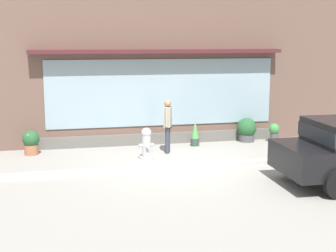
{
  "coord_description": "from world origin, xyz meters",
  "views": [
    {
      "loc": [
        -3.12,
        -12.01,
        3.34
      ],
      "look_at": [
        -0.1,
        1.2,
        0.91
      ],
      "focal_mm": 51.01,
      "sensor_mm": 36.0,
      "label": 1
    }
  ],
  "objects_px": {
    "potted_plant_window_right": "(247,130)",
    "potted_plant_by_entrance": "(274,131)",
    "pedestrian_with_handbag": "(168,122)",
    "potted_plant_window_left": "(31,142)",
    "fire_hydrant": "(146,143)",
    "potted_plant_window_center": "(195,134)"
  },
  "relations": [
    {
      "from": "pedestrian_with_handbag",
      "to": "potted_plant_window_right",
      "type": "distance_m",
      "value": 3.16
    },
    {
      "from": "fire_hydrant",
      "to": "potted_plant_by_entrance",
      "type": "relative_size",
      "value": 1.44
    },
    {
      "from": "potted_plant_by_entrance",
      "to": "potted_plant_window_right",
      "type": "bearing_deg",
      "value": 159.27
    },
    {
      "from": "fire_hydrant",
      "to": "potted_plant_window_right",
      "type": "height_order",
      "value": "fire_hydrant"
    },
    {
      "from": "potted_plant_window_right",
      "to": "potted_plant_by_entrance",
      "type": "relative_size",
      "value": 1.26
    },
    {
      "from": "potted_plant_window_right",
      "to": "potted_plant_window_left",
      "type": "relative_size",
      "value": 1.09
    },
    {
      "from": "potted_plant_window_center",
      "to": "potted_plant_window_left",
      "type": "xyz_separation_m",
      "value": [
        -5.07,
        -0.1,
        -0.0
      ]
    },
    {
      "from": "potted_plant_window_left",
      "to": "pedestrian_with_handbag",
      "type": "bearing_deg",
      "value": -9.25
    },
    {
      "from": "pedestrian_with_handbag",
      "to": "potted_plant_by_entrance",
      "type": "xyz_separation_m",
      "value": [
        3.78,
        0.69,
        -0.58
      ]
    },
    {
      "from": "potted_plant_window_right",
      "to": "potted_plant_window_left",
      "type": "height_order",
      "value": "potted_plant_window_right"
    },
    {
      "from": "fire_hydrant",
      "to": "pedestrian_with_handbag",
      "type": "relative_size",
      "value": 0.56
    },
    {
      "from": "pedestrian_with_handbag",
      "to": "potted_plant_by_entrance",
      "type": "bearing_deg",
      "value": -58.25
    },
    {
      "from": "pedestrian_with_handbag",
      "to": "potted_plant_by_entrance",
      "type": "distance_m",
      "value": 3.89
    },
    {
      "from": "fire_hydrant",
      "to": "pedestrian_with_handbag",
      "type": "bearing_deg",
      "value": 38.36
    },
    {
      "from": "fire_hydrant",
      "to": "pedestrian_with_handbag",
      "type": "height_order",
      "value": "pedestrian_with_handbag"
    },
    {
      "from": "fire_hydrant",
      "to": "potted_plant_window_right",
      "type": "bearing_deg",
      "value": 23.59
    },
    {
      "from": "potted_plant_window_right",
      "to": "potted_plant_by_entrance",
      "type": "distance_m",
      "value": 0.9
    },
    {
      "from": "potted_plant_window_left",
      "to": "fire_hydrant",
      "type": "bearing_deg",
      "value": -21.26
    },
    {
      "from": "pedestrian_with_handbag",
      "to": "potted_plant_window_left",
      "type": "height_order",
      "value": "pedestrian_with_handbag"
    },
    {
      "from": "potted_plant_window_center",
      "to": "potted_plant_by_entrance",
      "type": "bearing_deg",
      "value": -1.23
    },
    {
      "from": "potted_plant_window_right",
      "to": "potted_plant_by_entrance",
      "type": "xyz_separation_m",
      "value": [
        0.84,
        -0.32,
        -0.04
      ]
    },
    {
      "from": "fire_hydrant",
      "to": "potted_plant_by_entrance",
      "type": "distance_m",
      "value": 4.73
    }
  ]
}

